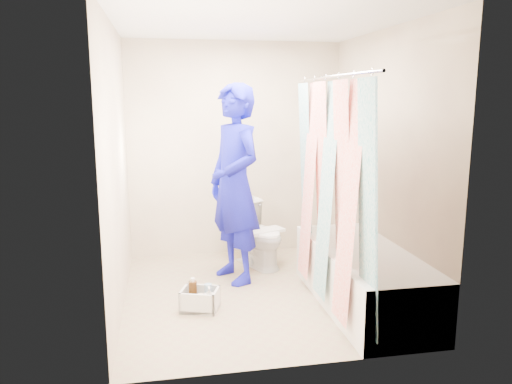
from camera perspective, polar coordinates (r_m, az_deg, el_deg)
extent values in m
plane|color=gray|center=(4.72, 0.14, -11.49)|extent=(2.60, 2.60, 0.00)
cube|color=white|center=(4.41, 0.15, 18.75)|extent=(2.40, 2.60, 0.02)
cube|color=beige|center=(5.68, -2.34, 4.83)|extent=(2.40, 0.02, 2.40)
cube|color=beige|center=(3.15, 4.61, -0.04)|extent=(2.40, 0.02, 2.40)
cube|color=beige|center=(4.34, -15.61, 2.59)|extent=(0.02, 2.60, 2.40)
cube|color=beige|center=(4.78, 14.45, 3.36)|extent=(0.02, 2.60, 2.40)
cube|color=white|center=(4.48, 12.08, -9.55)|extent=(0.70, 1.75, 0.50)
cube|color=white|center=(4.42, 12.19, -6.99)|extent=(0.58, 1.63, 0.06)
cylinder|color=silver|center=(4.09, 8.67, 12.91)|extent=(0.02, 1.90, 0.02)
cube|color=white|center=(4.16, 8.31, 0.01)|extent=(0.06, 1.75, 1.80)
imported|color=white|center=(5.36, 0.27, -4.84)|extent=(0.62, 0.77, 0.69)
cube|color=white|center=(5.25, 0.95, -4.48)|extent=(0.46, 0.34, 0.03)
cylinder|color=black|center=(5.39, -1.47, -1.26)|extent=(0.03, 0.03, 0.20)
cylinder|color=gold|center=(5.37, -1.48, -0.11)|extent=(0.06, 0.06, 0.03)
cylinder|color=silver|center=(5.46, -0.33, -1.30)|extent=(0.03, 0.03, 0.17)
imported|color=#0F199D|center=(4.82, -2.46, 0.88)|extent=(0.70, 0.82, 1.92)
cube|color=silver|center=(4.41, -6.41, -13.03)|extent=(0.37, 0.33, 0.03)
cube|color=silver|center=(4.41, -8.27, -11.96)|extent=(0.10, 0.24, 0.18)
cube|color=silver|center=(4.34, -4.57, -12.25)|extent=(0.10, 0.24, 0.18)
cube|color=silver|center=(4.28, -6.82, -12.68)|extent=(0.30, 0.12, 0.18)
cube|color=silver|center=(4.48, -6.06, -11.56)|extent=(0.30, 0.12, 0.18)
cylinder|color=#40240C|center=(4.42, -7.22, -11.34)|extent=(0.07, 0.07, 0.20)
cylinder|color=silver|center=(4.40, -5.48, -11.55)|extent=(0.07, 0.07, 0.18)
cylinder|color=beige|center=(4.32, -6.34, -12.33)|extent=(0.04, 0.04, 0.13)
cylinder|color=#40240C|center=(4.35, -7.57, -12.71)|extent=(0.06, 0.06, 0.06)
cylinder|color=gold|center=(4.34, -7.58, -12.27)|extent=(0.06, 0.06, 0.01)
imported|color=silver|center=(4.30, -5.37, -11.97)|extent=(0.09, 0.09, 0.20)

